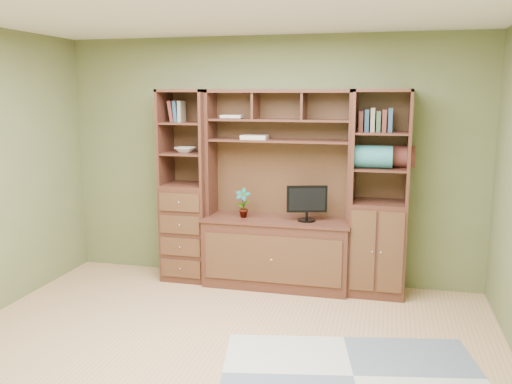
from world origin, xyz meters
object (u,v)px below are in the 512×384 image
(left_tower, at_px, (187,186))
(right_tower, at_px, (379,194))
(center_hutch, at_px, (277,191))
(monitor, at_px, (307,197))

(left_tower, distance_m, right_tower, 2.02)
(center_hutch, xyz_separation_m, monitor, (0.32, -0.03, -0.04))
(center_hutch, height_order, monitor, center_hutch)
(right_tower, height_order, monitor, right_tower)
(left_tower, bearing_deg, right_tower, 0.00)
(left_tower, height_order, monitor, left_tower)
(right_tower, relative_size, monitor, 4.08)
(center_hutch, xyz_separation_m, right_tower, (1.02, 0.04, 0.00))
(left_tower, xyz_separation_m, right_tower, (2.02, 0.00, 0.00))
(left_tower, xyz_separation_m, monitor, (1.32, -0.07, -0.04))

